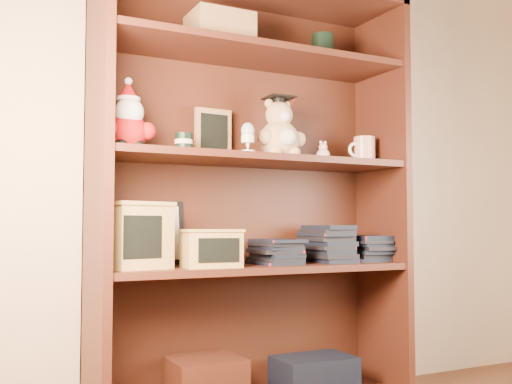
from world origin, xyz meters
TOP-DOWN VIEW (x-y plane):
  - bookcase at (-0.16, 1.36)m, footprint 1.20×0.35m
  - shelf_lower at (-0.16, 1.30)m, footprint 1.14×0.33m
  - shelf_upper at (-0.16, 1.30)m, footprint 1.14×0.33m
  - santa_plush at (-0.65, 1.30)m, footprint 0.18×0.13m
  - teachers_tin at (-0.45, 1.30)m, footprint 0.06×0.06m
  - chalkboard_plaque at (-0.29, 1.42)m, footprint 0.15×0.08m
  - egg_cup at (-0.23, 1.23)m, footprint 0.05×0.05m
  - grad_teddy_bear at (-0.06, 1.30)m, footprint 0.20×0.17m
  - pink_figurine at (0.14, 1.30)m, footprint 0.05×0.05m
  - teacher_mug at (0.34, 1.30)m, footprint 0.12×0.09m
  - certificate_frame at (-0.49, 1.44)m, footprint 0.19×0.05m
  - treats_box at (-0.62, 1.30)m, footprint 0.25×0.25m
  - pencils_box at (-0.37, 1.24)m, footprint 0.21×0.16m
  - book_stack_left at (-0.08, 1.30)m, footprint 0.14×0.20m
  - book_stack_mid at (0.15, 1.30)m, footprint 0.14×0.20m
  - book_stack_right at (0.33, 1.30)m, footprint 0.14×0.20m

SIDE VIEW (x-z plane):
  - shelf_lower at x=-0.16m, z-range 0.53..0.55m
  - book_stack_left at x=-0.08m, z-range 0.55..0.66m
  - book_stack_right at x=0.33m, z-range 0.55..0.66m
  - pencils_box at x=-0.37m, z-range 0.55..0.68m
  - book_stack_mid at x=0.15m, z-range 0.55..0.69m
  - treats_box at x=-0.62m, z-range 0.55..0.77m
  - certificate_frame at x=-0.49m, z-range 0.55..0.79m
  - bookcase at x=-0.16m, z-range -0.02..1.58m
  - shelf_upper at x=-0.16m, z-range 0.93..0.95m
  - pink_figurine at x=0.14m, z-range 0.94..1.02m
  - teachers_tin at x=-0.45m, z-range 0.95..1.02m
  - teacher_mug at x=0.34m, z-range 0.95..1.06m
  - egg_cup at x=-0.23m, z-range 0.95..1.07m
  - chalkboard_plaque at x=-0.29m, z-range 0.95..1.14m
  - grad_teddy_bear at x=-0.06m, z-range 0.92..1.17m
  - santa_plush at x=-0.65m, z-range 0.91..1.17m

